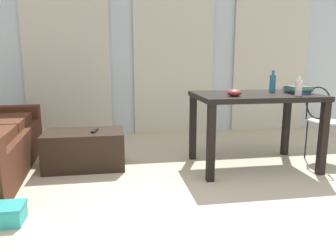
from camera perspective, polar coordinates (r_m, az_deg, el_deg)
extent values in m
plane|color=beige|center=(3.35, 7.16, -8.54)|extent=(7.98, 7.98, 0.00)
cube|color=silver|center=(5.15, 0.90, 13.70)|extent=(6.13, 0.10, 2.66)
cube|color=beige|center=(5.03, -17.10, 10.72)|extent=(1.23, 0.03, 2.22)
cube|color=beige|center=(5.07, 1.06, 11.23)|extent=(1.23, 0.03, 2.22)
cube|color=beige|center=(5.57, 17.42, 10.75)|extent=(1.23, 0.03, 2.22)
cube|color=#4C2819|center=(4.57, -27.06, 2.04)|extent=(0.91, 0.25, 0.16)
cube|color=black|center=(3.62, -14.28, -3.99)|extent=(0.83, 0.49, 0.39)
cube|color=black|center=(3.56, 14.93, 5.07)|extent=(1.25, 0.82, 0.05)
cube|color=black|center=(3.10, 7.47, -3.03)|extent=(0.07, 0.07, 0.74)
cube|color=black|center=(3.60, 25.36, -2.00)|extent=(0.07, 0.07, 0.74)
cube|color=black|center=(3.77, 4.34, -0.30)|extent=(0.07, 0.07, 0.74)
cube|color=black|center=(4.19, 19.86, 0.25)|extent=(0.07, 0.07, 0.74)
cylinder|color=silver|center=(4.09, 25.67, 0.72)|extent=(0.36, 0.36, 0.02)
cylinder|color=black|center=(4.31, 25.41, -1.89)|extent=(0.02, 0.02, 0.45)
cylinder|color=black|center=(3.96, 25.37, -3.01)|extent=(0.02, 0.02, 0.45)
cylinder|color=black|center=(4.14, 22.90, -2.21)|extent=(0.02, 0.02, 0.45)
torus|color=black|center=(3.97, 24.64, 3.66)|extent=(0.08, 0.36, 0.36)
cylinder|color=black|center=(3.87, 26.10, 1.81)|extent=(0.02, 0.02, 0.21)
cylinder|color=black|center=(4.09, 23.01, 2.54)|extent=(0.02, 0.02, 0.21)
cylinder|color=teal|center=(3.77, 17.72, 7.04)|extent=(0.07, 0.07, 0.18)
cylinder|color=teal|center=(3.76, 17.83, 8.81)|extent=(0.03, 0.03, 0.05)
cylinder|color=beige|center=(3.46, 21.78, 6.12)|extent=(0.07, 0.07, 0.15)
cylinder|color=beige|center=(3.46, 21.91, 7.71)|extent=(0.03, 0.03, 0.04)
ellipsoid|color=#9E3833|center=(3.26, 11.44, 5.71)|extent=(0.14, 0.14, 0.07)
cube|color=#33519E|center=(3.71, 21.58, 5.47)|extent=(0.16, 0.25, 0.02)
cube|color=#4C4C51|center=(3.70, 21.52, 5.77)|extent=(0.21, 0.27, 0.02)
cube|color=#2D7F56|center=(3.72, 21.65, 6.06)|extent=(0.24, 0.31, 0.02)
cube|color=#4C4C51|center=(3.70, 21.76, 6.33)|extent=(0.21, 0.21, 0.02)
cube|color=black|center=(3.53, -12.63, -0.82)|extent=(0.08, 0.16, 0.02)
cube|color=#33B2AD|center=(2.68, -27.06, -13.79)|extent=(0.31, 0.21, 0.11)
cube|color=teal|center=(2.66, -27.19, -12.46)|extent=(0.32, 0.22, 0.02)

